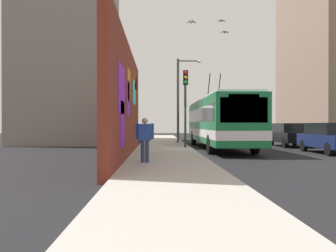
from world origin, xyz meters
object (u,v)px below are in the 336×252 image
parked_car_black (290,134)px  pedestrian_near_wall (145,136)px  parked_car_navy (331,137)px  street_lamp (181,94)px  traffic_light (185,96)px  city_bus (219,121)px

parked_car_black → pedestrian_near_wall: bearing=139.1°
parked_car_navy → street_lamp: (8.11, 7.24, 2.92)m
traffic_light → street_lamp: 5.57m
city_bus → pedestrian_near_wall: (-9.04, 4.24, -0.64)m
city_bus → traffic_light: city_bus is taller
parked_car_black → traffic_light: bearing=112.0°
pedestrian_near_wall → traffic_light: 8.48m
parked_car_black → traffic_light: traffic_light is taller
traffic_light → parked_car_black: bearing=-68.0°
parked_car_black → street_lamp: bearing=70.4°
city_bus → street_lamp: 5.30m
parked_car_black → pedestrian_near_wall: size_ratio=2.59×
pedestrian_near_wall → street_lamp: 13.93m
parked_car_navy → pedestrian_near_wall: 10.87m
pedestrian_near_wall → traffic_light: bearing=-14.8°
pedestrian_near_wall → street_lamp: street_lamp is taller
city_bus → traffic_light: size_ratio=2.78×
city_bus → parked_car_black: city_bus is taller
pedestrian_near_wall → street_lamp: (13.49, -2.20, 2.68)m
city_bus → traffic_light: bearing=117.0°
parked_car_navy → city_bus: bearing=54.8°
city_bus → pedestrian_near_wall: city_bus is taller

